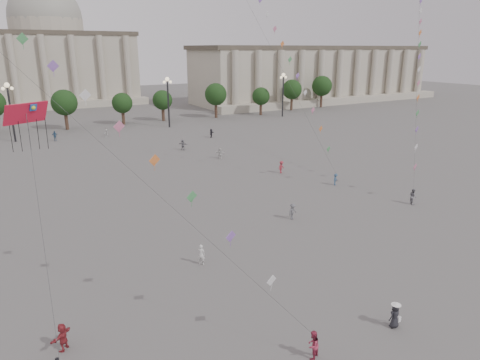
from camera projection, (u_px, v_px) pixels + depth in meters
ground at (342, 312)px, 27.87m from camera, size 360.00×360.00×0.00m
hall_east at (316, 74)px, 138.91m from camera, size 84.00×26.22×17.20m
hall_central at (51, 56)px, 130.57m from camera, size 48.30×34.30×35.50m
tree_row at (88, 103)px, 90.81m from camera, size 137.12×5.12×8.00m
lamp_post_mid_west at (9, 101)px, 76.44m from camera, size 2.00×0.90×10.65m
lamp_post_mid_east at (168, 93)px, 90.78m from camera, size 2.00×0.90×10.65m
lamp_post_far_east at (283, 87)px, 105.12m from camera, size 2.00×0.90×10.65m
person_crowd_0 at (55, 136)px, 78.89m from camera, size 1.16×0.58×1.90m
person_crowd_4 at (106, 133)px, 82.57m from camera, size 1.19×1.42×1.53m
person_crowd_6 at (293, 211)px, 42.69m from camera, size 1.21×0.89×1.67m
person_crowd_7 at (220, 153)px, 66.32m from camera, size 1.63×1.10×1.69m
person_crowd_8 at (281, 167)px, 58.52m from camera, size 1.27×1.03×1.71m
person_crowd_9 at (211, 133)px, 81.95m from camera, size 1.52×1.35×1.67m
person_crowd_12 at (183, 145)px, 71.88m from camera, size 1.50×1.63×1.82m
person_crowd_13 at (201, 254)px, 33.74m from camera, size 0.72×0.73×1.70m
tourist_2 at (63, 337)px, 24.14m from camera, size 1.48×1.40×1.67m
kite_flyer_0 at (313, 345)px, 23.47m from camera, size 1.01×0.93×1.68m
kite_flyer_1 at (336, 179)px, 53.42m from camera, size 1.11×0.95×1.49m
kite_flyer_2 at (413, 196)px, 46.91m from camera, size 0.96×1.05×1.75m
hat_person at (395, 315)px, 26.10m from camera, size 0.79×0.60×1.69m
dragon_kite at (28, 129)px, 20.87m from camera, size 2.19×6.48×16.48m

